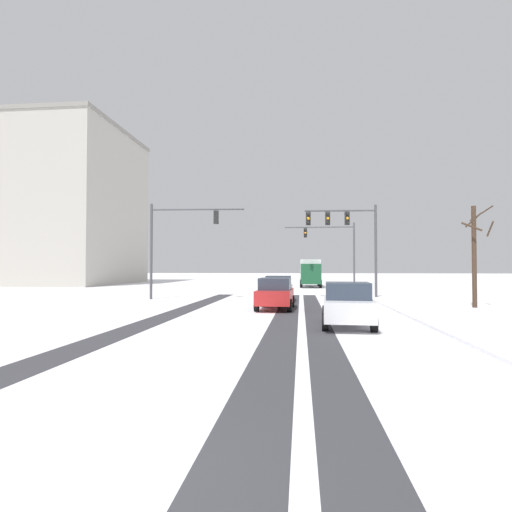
# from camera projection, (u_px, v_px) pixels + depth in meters

# --- Properties ---
(ground_plane) EXTENTS (300.00, 300.00, 0.00)m
(ground_plane) POSITION_uv_depth(u_px,v_px,m) (48.00, 487.00, 4.19)
(ground_plane) COLOR white
(wheel_track_left_lane) EXTENTS (0.93, 30.79, 0.01)m
(wheel_track_left_lane) POSITION_uv_depth(u_px,v_px,m) (316.00, 319.00, 17.78)
(wheel_track_left_lane) COLOR #38383D
(wheel_track_left_lane) RESTS_ON ground
(wheel_track_right_lane) EXTENTS (1.19, 30.79, 0.01)m
(wheel_track_right_lane) POSITION_uv_depth(u_px,v_px,m) (164.00, 317.00, 18.47)
(wheel_track_right_lane) COLOR #38383D
(wheel_track_right_lane) RESTS_ON ground
(wheel_track_center) EXTENTS (1.07, 30.79, 0.01)m
(wheel_track_center) POSITION_uv_depth(u_px,v_px,m) (285.00, 319.00, 17.92)
(wheel_track_center) COLOR #38383D
(wheel_track_center) RESTS_ON ground
(sidewalk_kerb_right) EXTENTS (4.00, 30.79, 0.12)m
(sidewalk_kerb_right) POSITION_uv_depth(u_px,v_px,m) (478.00, 324.00, 15.77)
(sidewalk_kerb_right) COLOR white
(sidewalk_kerb_right) RESTS_ON ground
(traffic_signal_far_right) EXTENTS (6.81, 0.38, 6.50)m
(traffic_signal_far_right) POSITION_uv_depth(u_px,v_px,m) (334.00, 244.00, 41.47)
(traffic_signal_far_right) COLOR #47474C
(traffic_signal_far_right) RESTS_ON ground
(traffic_signal_near_left) EXTENTS (6.43, 0.59, 6.50)m
(traffic_signal_near_left) POSITION_uv_depth(u_px,v_px,m) (177.00, 234.00, 28.89)
(traffic_signal_near_left) COLOR #47474C
(traffic_signal_near_left) RESTS_ON ground
(traffic_signal_near_right) EXTENTS (4.97, 0.63, 6.50)m
(traffic_signal_near_right) POSITION_uv_depth(u_px,v_px,m) (347.00, 230.00, 29.42)
(traffic_signal_near_right) COLOR #47474C
(traffic_signal_near_right) RESTS_ON ground
(car_silver_lead) EXTENTS (1.85, 4.11, 1.62)m
(car_silver_lead) POSITION_uv_depth(u_px,v_px,m) (279.00, 288.00, 27.14)
(car_silver_lead) COLOR #B7BABF
(car_silver_lead) RESTS_ON ground
(car_red_second) EXTENTS (1.93, 4.15, 1.62)m
(car_red_second) POSITION_uv_depth(u_px,v_px,m) (275.00, 293.00, 21.94)
(car_red_second) COLOR red
(car_red_second) RESTS_ON ground
(car_white_third) EXTENTS (2.01, 4.19, 1.62)m
(car_white_third) POSITION_uv_depth(u_px,v_px,m) (347.00, 304.00, 15.58)
(car_white_third) COLOR silver
(car_white_third) RESTS_ON ground
(box_truck_delivery) EXTENTS (2.31, 7.40, 3.02)m
(box_truck_delivery) POSITION_uv_depth(u_px,v_px,m) (310.00, 272.00, 47.29)
(box_truck_delivery) COLOR #194C2D
(box_truck_delivery) RESTS_ON ground
(bare_tree_sidewalk_mid) EXTENTS (1.72, 1.94, 5.50)m
(bare_tree_sidewalk_mid) POSITION_uv_depth(u_px,v_px,m) (475.00, 253.00, 22.95)
(bare_tree_sidewalk_mid) COLOR #423023
(bare_tree_sidewalk_mid) RESTS_ON ground
(office_building_far_left_block) EXTENTS (26.50, 18.81, 20.11)m
(office_building_far_left_block) POSITION_uv_depth(u_px,v_px,m) (27.00, 208.00, 56.24)
(office_building_far_left_block) COLOR #B2ADA3
(office_building_far_left_block) RESTS_ON ground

